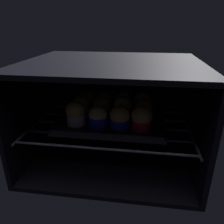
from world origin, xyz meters
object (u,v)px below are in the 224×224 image
at_px(baking_tray, 112,119).
at_px(muffin_row0_col0, 76,113).
at_px(muffin_row0_col2, 120,118).
at_px(muffin_row1_col2, 123,108).
at_px(muffin_row2_col1, 105,101).
at_px(muffin_row1_col1, 102,108).
at_px(muffin_row2_col3, 142,102).
at_px(muffin_row0_col3, 142,118).
at_px(muffin_row2_col0, 88,100).
at_px(muffin_row0_col1, 98,117).
at_px(muffin_row2_col2, 124,102).
at_px(muffin_row1_col3, 143,110).
at_px(muffin_row1_col0, 81,106).

bearing_deg(baking_tray, muffin_row0_col0, -148.15).
height_order(baking_tray, muffin_row0_col2, muffin_row0_col2).
height_order(muffin_row1_col2, muffin_row2_col1, muffin_row1_col2).
relative_size(muffin_row0_col0, muffin_row0_col2, 1.09).
relative_size(muffin_row0_col2, muffin_row1_col1, 1.00).
height_order(baking_tray, muffin_row2_col3, muffin_row2_col3).
xyz_separation_m(muffin_row0_col3, muffin_row1_col2, (-0.07, 0.08, 0.00)).
bearing_deg(muffin_row2_col0, baking_tray, -35.35).
height_order(muffin_row0_col1, muffin_row1_col1, muffin_row1_col1).
height_order(muffin_row0_col1, muffin_row0_col3, muffin_row0_col3).
height_order(muffin_row0_col0, muffin_row0_col2, muffin_row0_col0).
height_order(muffin_row1_col1, muffin_row2_col2, muffin_row2_col2).
relative_size(muffin_row1_col1, muffin_row1_col3, 0.96).
relative_size(muffin_row0_col0, muffin_row1_col1, 1.09).
relative_size(muffin_row0_col1, muffin_row0_col3, 0.91).
relative_size(muffin_row0_col3, muffin_row2_col2, 0.95).
bearing_deg(muffin_row1_col0, muffin_row2_col3, 17.32).
bearing_deg(muffin_row2_col3, muffin_row0_col1, -134.00).
height_order(muffin_row1_col1, muffin_row1_col2, muffin_row1_col2).
height_order(baking_tray, muffin_row1_col1, muffin_row1_col1).
relative_size(muffin_row2_col1, muffin_row2_col3, 0.88).
distance_m(muffin_row0_col0, muffin_row2_col1, 0.16).
relative_size(baking_tray, muffin_row0_col3, 4.64).
xyz_separation_m(muffin_row1_col1, muffin_row1_col3, (0.15, -0.00, 0.00)).
distance_m(muffin_row0_col1, muffin_row2_col2, 0.17).
relative_size(muffin_row1_col0, muffin_row2_col2, 0.93).
distance_m(muffin_row0_col3, muffin_row2_col3, 0.15).
height_order(muffin_row0_col2, muffin_row1_col2, muffin_row1_col2).
bearing_deg(muffin_row2_col1, muffin_row0_col0, -116.41).
xyz_separation_m(muffin_row1_col2, muffin_row2_col3, (0.07, 0.07, -0.00)).
bearing_deg(muffin_row0_col1, muffin_row0_col2, 0.59).
relative_size(muffin_row1_col3, muffin_row2_col2, 0.95).
relative_size(muffin_row2_col2, muffin_row2_col3, 0.99).
bearing_deg(muffin_row0_col3, muffin_row0_col2, 179.81).
relative_size(baking_tray, muffin_row0_col0, 4.45).
xyz_separation_m(baking_tray, muffin_row1_col1, (-0.04, 0.00, 0.04)).
xyz_separation_m(muffin_row0_col2, muffin_row2_col2, (0.00, 0.15, 0.00)).
xyz_separation_m(muffin_row1_col0, muffin_row2_col2, (0.15, 0.07, 0.00)).
xyz_separation_m(muffin_row1_col1, muffin_row1_col2, (0.08, -0.00, 0.00)).
relative_size(baking_tray, muffin_row0_col2, 4.87).
distance_m(muffin_row0_col0, muffin_row2_col0, 0.15).
relative_size(baking_tray, muffin_row1_col0, 4.76).
xyz_separation_m(muffin_row0_col1, muffin_row1_col2, (0.07, 0.08, 0.01)).
distance_m(muffin_row0_col3, muffin_row1_col2, 0.10).
bearing_deg(baking_tray, muffin_row2_col0, 144.65).
bearing_deg(muffin_row0_col1, muffin_row1_col1, 92.02).
bearing_deg(muffin_row2_col2, muffin_row0_col1, -116.31).
height_order(muffin_row0_col3, muffin_row1_col0, muffin_row0_col3).
relative_size(muffin_row0_col1, muffin_row0_col2, 0.95).
distance_m(muffin_row2_col1, muffin_row2_col3, 0.15).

